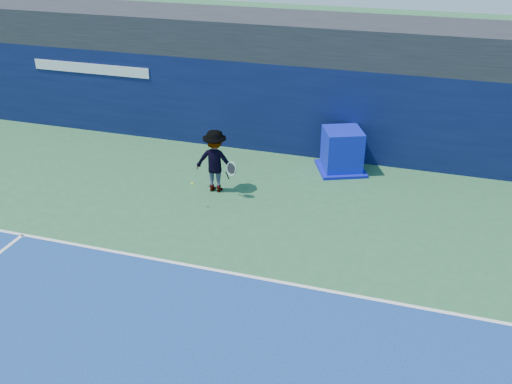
% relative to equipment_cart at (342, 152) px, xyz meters
% --- Properties ---
extents(ground, '(80.00, 80.00, 0.00)m').
position_rel_equipment_cart_xyz_m(ground, '(-2.07, -9.31, -0.61)').
color(ground, '#2D643A').
rests_on(ground, ground).
extents(baseline, '(24.00, 0.10, 0.01)m').
position_rel_equipment_cart_xyz_m(baseline, '(-2.07, -6.31, -0.60)').
color(baseline, white).
rests_on(baseline, ground).
extents(stadium_band, '(36.00, 3.00, 1.20)m').
position_rel_equipment_cart_xyz_m(stadium_band, '(-2.07, 2.19, 2.99)').
color(stadium_band, black).
rests_on(stadium_band, back_wall_assembly).
extents(back_wall_assembly, '(36.00, 1.03, 3.00)m').
position_rel_equipment_cart_xyz_m(back_wall_assembly, '(-2.08, 1.19, 0.89)').
color(back_wall_assembly, '#0A133B').
rests_on(back_wall_assembly, ground).
extents(equipment_cart, '(1.84, 1.84, 1.35)m').
position_rel_equipment_cart_xyz_m(equipment_cart, '(0.00, 0.00, 0.00)').
color(equipment_cart, '#0D17B7').
rests_on(equipment_cart, ground).
extents(tennis_player, '(1.38, 0.77, 1.87)m').
position_rel_equipment_cart_xyz_m(tennis_player, '(-3.26, -2.47, 0.32)').
color(tennis_player, silver).
rests_on(tennis_player, ground).
extents(tennis_ball, '(0.07, 0.07, 0.07)m').
position_rel_equipment_cart_xyz_m(tennis_ball, '(-3.48, -3.66, 0.12)').
color(tennis_ball, '#CAE419').
rests_on(tennis_ball, ground).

